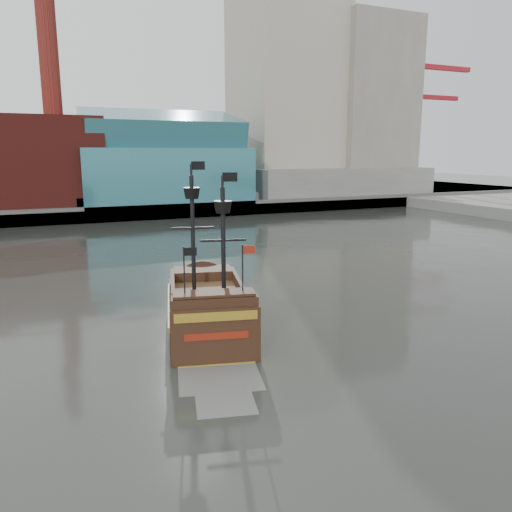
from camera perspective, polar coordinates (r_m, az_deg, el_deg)
name	(u,v)px	position (r m, az deg, el deg)	size (l,w,h in m)	color
ground	(294,366)	(27.35, 4.38, -12.46)	(400.00, 400.00, 0.00)	#282A25
promenade_far	(96,200)	(115.02, -17.83, 6.07)	(220.00, 60.00, 2.00)	slate
seawall	(116,214)	(85.85, -15.69, 4.66)	(220.00, 1.00, 2.60)	#4C4C49
skyline	(120,85)	(108.70, -15.33, 18.38)	(149.00, 45.00, 62.00)	#746245
crane_a	(416,121)	(138.06, 17.85, 14.46)	(22.50, 4.00, 32.25)	slate
crane_b	(418,137)	(151.75, 18.00, 12.81)	(19.10, 4.00, 26.25)	slate
pirate_ship	(208,313)	(32.55, -5.48, -6.51)	(8.10, 15.92, 11.43)	black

